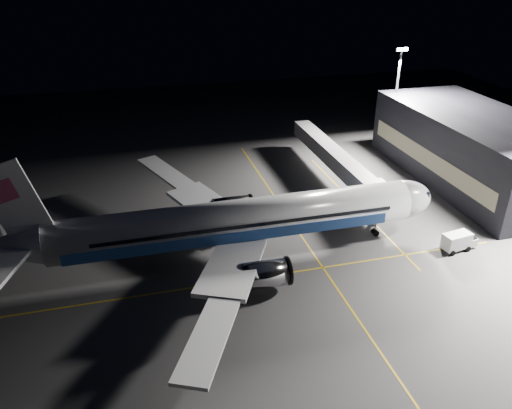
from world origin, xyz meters
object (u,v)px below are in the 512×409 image
object	(u,v)px
airliner	(230,222)
safety_cone_b	(269,233)
baggage_tug	(214,218)
safety_cone_a	(240,217)
jet_bridge	(338,160)
safety_cone_c	(234,238)
floodlight_mast_north	(397,90)
service_truck	(459,241)

from	to	relation	value
airliner	safety_cone_b	xyz separation A→B (m)	(6.66, 4.00, -4.85)
baggage_tug	safety_cone_b	distance (m)	9.16
baggage_tug	safety_cone_a	distance (m)	4.19
jet_bridge	safety_cone_b	size ratio (longest dim) A/B	55.49
safety_cone_a	airliner	bearing A→B (deg)	-110.40
safety_cone_a	safety_cone_b	xyz separation A→B (m)	(2.92, -6.07, 0.04)
airliner	safety_cone_a	xyz separation A→B (m)	(3.75, 10.07, -4.90)
baggage_tug	safety_cone_c	distance (m)	6.12
baggage_tug	safety_cone_b	size ratio (longest dim) A/B	3.82
floodlight_mast_north	safety_cone_a	bearing A→B (deg)	-149.58
airliner	jet_bridge	world-z (taller)	airliner
service_truck	safety_cone_b	distance (m)	26.44
airliner	jet_bridge	bearing A→B (deg)	38.04
safety_cone_b	safety_cone_c	xyz separation A→B (m)	(-5.22, 0.00, -0.01)
floodlight_mast_north	safety_cone_b	distance (m)	45.97
service_truck	safety_cone_c	bearing A→B (deg)	151.87
baggage_tug	safety_cone_c	world-z (taller)	baggage_tug
jet_bridge	floodlight_mast_north	world-z (taller)	floodlight_mast_north
floodlight_mast_north	safety_cone_c	world-z (taller)	floodlight_mast_north
airliner	safety_cone_b	distance (m)	9.16
service_truck	baggage_tug	xyz separation A→B (m)	(-31.29, 16.37, -0.59)
airliner	safety_cone_a	world-z (taller)	airliner
service_truck	safety_cone_a	distance (m)	31.85
jet_bridge	safety_cone_a	distance (m)	21.36
airliner	safety_cone_a	size ratio (longest dim) A/B	115.93
baggage_tug	airliner	bearing A→B (deg)	-87.19
jet_bridge	safety_cone_a	bearing A→B (deg)	-157.55
safety_cone_c	baggage_tug	bearing A→B (deg)	107.60
jet_bridge	airliner	bearing A→B (deg)	-141.96
floodlight_mast_north	safety_cone_c	size ratio (longest dim) A/B	34.99
jet_bridge	safety_cone_a	world-z (taller)	jet_bridge
service_truck	baggage_tug	bearing A→B (deg)	143.97
safety_cone_a	safety_cone_b	distance (m)	6.74
safety_cone_a	safety_cone_b	world-z (taller)	safety_cone_b
jet_bridge	baggage_tug	size ratio (longest dim) A/B	14.54
safety_cone_b	safety_cone_c	world-z (taller)	safety_cone_b
jet_bridge	safety_cone_b	distance (m)	22.03
airliner	jet_bridge	size ratio (longest dim) A/B	1.79
service_truck	airliner	bearing A→B (deg)	159.60
baggage_tug	floodlight_mast_north	bearing A→B (deg)	28.58
floodlight_mast_north	baggage_tug	size ratio (longest dim) A/B	8.75
jet_bridge	baggage_tug	bearing A→B (deg)	-160.65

